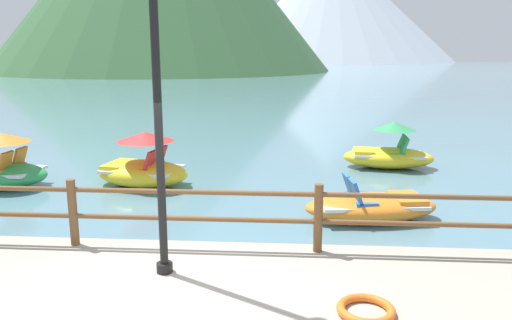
{
  "coord_description": "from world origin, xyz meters",
  "views": [
    {
      "loc": [
        1.31,
        -4.82,
        3.08
      ],
      "look_at": [
        0.61,
        5.0,
        0.9
      ],
      "focal_mm": 34.74,
      "sensor_mm": 36.0,
      "label": 1
    }
  ],
  "objects_px": {
    "pedal_boat_1": "(389,153)",
    "pedal_boat_0": "(371,206)",
    "lamp_post": "(155,45)",
    "life_ring": "(366,310)",
    "pedal_boat_2": "(0,168)",
    "pedal_boat_3": "(143,167)"
  },
  "relations": [
    {
      "from": "life_ring",
      "to": "pedal_boat_0",
      "type": "bearing_deg",
      "value": 80.3
    },
    {
      "from": "lamp_post",
      "to": "life_ring",
      "type": "relative_size",
      "value": 7.53
    },
    {
      "from": "pedal_boat_1",
      "to": "pedal_boat_0",
      "type": "bearing_deg",
      "value": -104.56
    },
    {
      "from": "lamp_post",
      "to": "pedal_boat_0",
      "type": "relative_size",
      "value": 1.76
    },
    {
      "from": "lamp_post",
      "to": "pedal_boat_0",
      "type": "distance_m",
      "value": 5.35
    },
    {
      "from": "life_ring",
      "to": "pedal_boat_1",
      "type": "height_order",
      "value": "pedal_boat_1"
    },
    {
      "from": "lamp_post",
      "to": "pedal_boat_1",
      "type": "relative_size",
      "value": 1.89
    },
    {
      "from": "pedal_boat_1",
      "to": "pedal_boat_3",
      "type": "height_order",
      "value": "pedal_boat_3"
    },
    {
      "from": "pedal_boat_1",
      "to": "pedal_boat_3",
      "type": "xyz_separation_m",
      "value": [
        -6.03,
        -2.24,
        0.04
      ]
    },
    {
      "from": "life_ring",
      "to": "pedal_boat_1",
      "type": "xyz_separation_m",
      "value": [
        1.82,
        8.42,
        -0.04
      ]
    },
    {
      "from": "life_ring",
      "to": "pedal_boat_3",
      "type": "xyz_separation_m",
      "value": [
        -4.22,
        6.17,
        0.0
      ]
    },
    {
      "from": "pedal_boat_2",
      "to": "lamp_post",
      "type": "bearing_deg",
      "value": -44.54
    },
    {
      "from": "pedal_boat_2",
      "to": "pedal_boat_1",
      "type": "bearing_deg",
      "value": 15.28
    },
    {
      "from": "life_ring",
      "to": "pedal_boat_1",
      "type": "bearing_deg",
      "value": 77.82
    },
    {
      "from": "life_ring",
      "to": "pedal_boat_1",
      "type": "distance_m",
      "value": 8.61
    },
    {
      "from": "lamp_post",
      "to": "pedal_boat_1",
      "type": "xyz_separation_m",
      "value": [
        4.16,
        7.59,
        -2.73
      ]
    },
    {
      "from": "lamp_post",
      "to": "life_ring",
      "type": "distance_m",
      "value": 3.66
    },
    {
      "from": "pedal_boat_2",
      "to": "pedal_boat_3",
      "type": "xyz_separation_m",
      "value": [
        3.25,
        0.29,
        0.02
      ]
    },
    {
      "from": "pedal_boat_0",
      "to": "pedal_boat_2",
      "type": "height_order",
      "value": "pedal_boat_2"
    },
    {
      "from": "pedal_boat_3",
      "to": "pedal_boat_2",
      "type": "bearing_deg",
      "value": -174.84
    },
    {
      "from": "lamp_post",
      "to": "life_ring",
      "type": "xyz_separation_m",
      "value": [
        2.34,
        -0.83,
        -2.69
      ]
    },
    {
      "from": "lamp_post",
      "to": "life_ring",
      "type": "bearing_deg",
      "value": -19.52
    }
  ]
}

